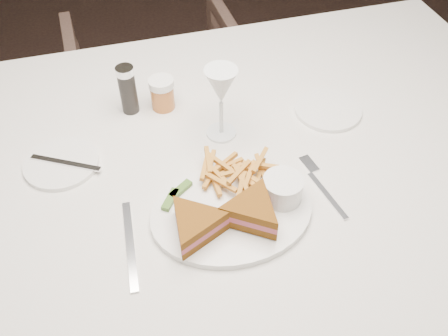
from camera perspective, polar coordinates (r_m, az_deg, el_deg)
name	(u,v)px	position (r m, az deg, el deg)	size (l,w,h in m)	color
ground	(158,256)	(1.85, -7.52, -9.91)	(5.00, 5.00, 0.00)	black
table	(219,264)	(1.37, -0.60, -10.96)	(1.64, 1.09, 0.75)	silver
chair_far	(162,96)	(1.96, -7.13, 8.16)	(0.63, 0.59, 0.65)	#49352D
table_setting	(222,171)	(1.01, -0.27, -0.34)	(0.79, 0.57, 0.18)	white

